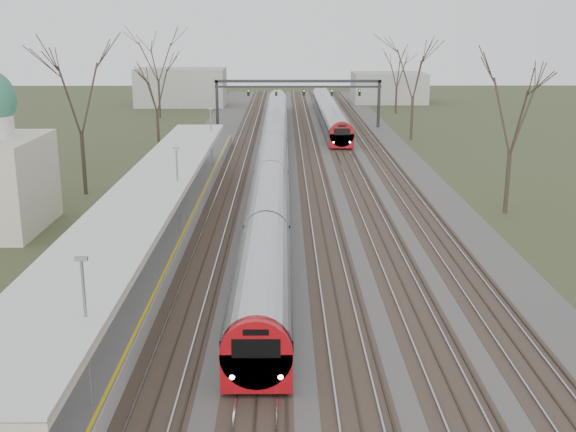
# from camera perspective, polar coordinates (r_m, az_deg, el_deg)

# --- Properties ---
(track_bed) EXTENTS (24.00, 160.00, 0.22)m
(track_bed) POSITION_cam_1_polar(r_m,az_deg,el_deg) (63.22, 1.31, 3.24)
(track_bed) COLOR #474442
(track_bed) RESTS_ON ground
(platform) EXTENTS (3.50, 69.00, 1.00)m
(platform) POSITION_cam_1_polar(r_m,az_deg,el_deg) (46.69, -9.59, -0.67)
(platform) COLOR #9E9B93
(platform) RESTS_ON ground
(canopy) EXTENTS (4.10, 50.00, 3.11)m
(canopy) POSITION_cam_1_polar(r_m,az_deg,el_deg) (41.55, -10.76, 2.21)
(canopy) COLOR slate
(canopy) RESTS_ON platform
(signal_gantry) EXTENTS (21.00, 0.59, 6.08)m
(signal_gantry) POSITION_cam_1_polar(r_m,az_deg,el_deg) (92.23, 0.82, 9.99)
(signal_gantry) COLOR black
(signal_gantry) RESTS_ON ground
(tree_west_far) EXTENTS (5.50, 5.50, 11.33)m
(tree_west_far) POSITION_cam_1_polar(r_m,az_deg,el_deg) (57.23, -16.24, 9.48)
(tree_west_far) COLOR #2D231C
(tree_west_far) RESTS_ON ground
(tree_east_far) EXTENTS (5.00, 5.00, 10.30)m
(tree_east_far) POSITION_cam_1_polar(r_m,az_deg,el_deg) (51.59, 17.37, 8.03)
(tree_east_far) COLOR #2D231C
(tree_east_far) RESTS_ON ground
(train_near) EXTENTS (2.62, 90.21, 3.05)m
(train_near) POSITION_cam_1_polar(r_m,az_deg,el_deg) (68.78, -1.13, 5.40)
(train_near) COLOR #9C9FA6
(train_near) RESTS_ON ground
(train_far) EXTENTS (2.62, 45.21, 3.05)m
(train_far) POSITION_cam_1_polar(r_m,az_deg,el_deg) (97.76, 3.25, 8.23)
(train_far) COLOR #9C9FA6
(train_far) RESTS_ON ground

